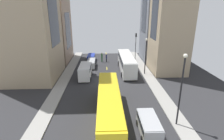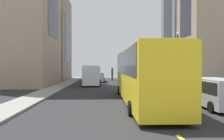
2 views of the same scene
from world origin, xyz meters
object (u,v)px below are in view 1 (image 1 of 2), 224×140
at_px(city_bus_white, 126,61).
at_px(car_silver_2, 91,63).
at_px(pedestrian_crossing_mid, 106,57).
at_px(traffic_light_near_corner, 136,42).
at_px(pedestrian_walking_far, 102,57).
at_px(streetcar_yellow, 109,104).
at_px(delivery_van_white, 85,70).
at_px(car_blue_1, 91,57).
at_px(car_silver_0, 149,124).

relative_size(city_bus_white, car_silver_2, 2.62).
bearing_deg(city_bus_white, pedestrian_crossing_mid, -59.27).
distance_m(pedestrian_crossing_mid, traffic_light_near_corner, 8.29).
xyz_separation_m(car_silver_2, pedestrian_walking_far, (-2.35, -3.97, 0.29)).
relative_size(streetcar_yellow, pedestrian_walking_far, 5.95).
bearing_deg(pedestrian_walking_far, pedestrian_crossing_mid, 26.24).
bearing_deg(car_silver_2, city_bus_white, 158.53).
xyz_separation_m(city_bus_white, pedestrian_crossing_mid, (4.06, -6.84, -0.88)).
bearing_deg(streetcar_yellow, delivery_van_white, -73.64).
relative_size(car_blue_1, pedestrian_crossing_mid, 1.97).
distance_m(delivery_van_white, car_blue_1, 11.96).
relative_size(pedestrian_walking_far, traffic_light_near_corner, 0.35).
relative_size(car_blue_1, pedestrian_walking_far, 1.79).
relative_size(delivery_van_white, car_blue_1, 1.31).
relative_size(delivery_van_white, car_silver_2, 1.13).
distance_m(city_bus_white, car_silver_0, 20.14).
height_order(city_bus_white, pedestrian_walking_far, city_bus_white).
relative_size(pedestrian_crossing_mid, pedestrian_walking_far, 0.91).
xyz_separation_m(pedestrian_crossing_mid, traffic_light_near_corner, (-7.34, -1.47, 3.55)).
relative_size(city_bus_white, delivery_van_white, 2.31).
distance_m(streetcar_yellow, pedestrian_crossing_mid, 24.61).
bearing_deg(delivery_van_white, city_bus_white, -154.54).
bearing_deg(traffic_light_near_corner, city_bus_white, 68.46).
bearing_deg(car_silver_2, car_blue_1, -86.25).
distance_m(delivery_van_white, car_silver_2, 6.91).
distance_m(car_silver_0, car_silver_2, 24.25).
bearing_deg(streetcar_yellow, pedestrian_crossing_mid, -90.11).
bearing_deg(car_silver_0, pedestrian_crossing_mid, -81.55).
xyz_separation_m(streetcar_yellow, car_silver_0, (-4.05, 2.36, -1.10)).
bearing_deg(streetcar_yellow, traffic_light_near_corner, -105.83).
bearing_deg(traffic_light_near_corner, pedestrian_crossing_mid, 11.32).
distance_m(city_bus_white, traffic_light_near_corner, 9.32).
xyz_separation_m(city_bus_white, car_blue_1, (7.86, -8.05, -1.10)).
bearing_deg(traffic_light_near_corner, streetcar_yellow, 74.17).
relative_size(delivery_van_white, pedestrian_crossing_mid, 2.58).
xyz_separation_m(streetcar_yellow, pedestrian_crossing_mid, (-0.05, -24.59, -1.00)).
xyz_separation_m(car_silver_0, pedestrian_walking_far, (5.12, -27.05, 0.19)).
xyz_separation_m(streetcar_yellow, car_blue_1, (3.75, -25.80, -1.22)).
bearing_deg(pedestrian_crossing_mid, delivery_van_white, -77.50).
bearing_deg(delivery_van_white, car_silver_0, 116.59).
height_order(delivery_van_white, pedestrian_walking_far, delivery_van_white).
height_order(streetcar_yellow, car_silver_0, streetcar_yellow).
xyz_separation_m(car_silver_0, car_silver_2, (7.46, -23.07, -0.10)).
height_order(city_bus_white, car_silver_2, city_bus_white).
xyz_separation_m(car_silver_0, traffic_light_near_corner, (-3.34, -28.42, 3.65)).
bearing_deg(car_blue_1, delivery_van_white, 88.45).
relative_size(streetcar_yellow, traffic_light_near_corner, 2.07).
xyz_separation_m(city_bus_white, car_silver_0, (0.06, 20.11, -0.99)).
xyz_separation_m(streetcar_yellow, car_silver_2, (3.41, -20.71, -1.20)).
xyz_separation_m(city_bus_white, car_silver_2, (7.52, -2.96, -1.09)).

